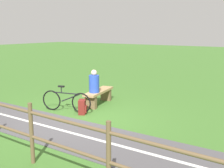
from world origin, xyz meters
name	(u,v)px	position (x,y,z in m)	size (l,w,h in m)	color
ground_plane	(76,118)	(0.00, 0.00, 0.00)	(80.00, 80.00, 0.00)	#3D6B28
paved_path	(203,168)	(0.93, 4.00, 0.01)	(1.85, 36.00, 0.02)	#4C494C
path_centre_line	(203,168)	(0.93, 4.00, 0.02)	(0.10, 32.00, 0.00)	silver
bench	(99,95)	(-1.66, -0.39, 0.34)	(1.66, 0.70, 0.51)	#A88456
person_seated	(94,83)	(-1.31, -0.32, 0.84)	(0.40, 0.40, 0.78)	#2847B7
bicycle	(66,101)	(-0.35, -0.72, 0.35)	(0.47, 1.70, 0.85)	black
backpack	(82,107)	(-0.45, -0.13, 0.22)	(0.39, 0.36, 0.45)	maroon
fence_roadside	(109,152)	(2.59, 2.97, 0.72)	(0.22, 11.10, 1.23)	brown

